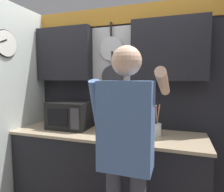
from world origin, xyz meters
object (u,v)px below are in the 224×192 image
object	(u,v)px
utensil_crock	(155,128)
person	(126,143)
microwave	(71,115)
knife_block	(111,122)

from	to	relation	value
utensil_crock	person	distance (m)	0.74
microwave	utensil_crock	distance (m)	1.01
knife_block	utensil_crock	bearing A→B (deg)	0.22
utensil_crock	microwave	bearing A→B (deg)	-179.86
utensil_crock	person	bearing A→B (deg)	-99.79
utensil_crock	person	size ratio (longest dim) A/B	0.19
knife_block	person	world-z (taller)	person
microwave	utensil_crock	bearing A→B (deg)	0.14
knife_block	utensil_crock	world-z (taller)	utensil_crock
microwave	person	size ratio (longest dim) A/B	0.27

